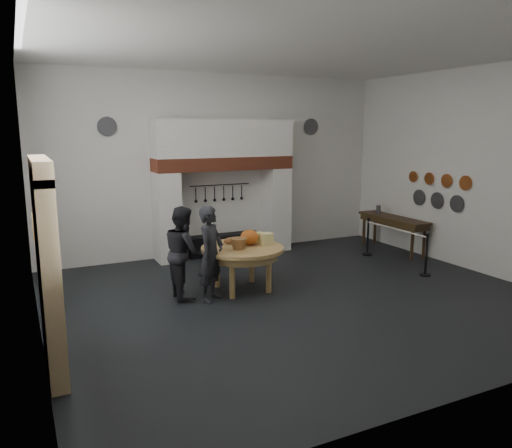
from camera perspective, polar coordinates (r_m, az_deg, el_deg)
name	(u,v)px	position (r m, az deg, el deg)	size (l,w,h in m)	color
floor	(298,297)	(9.63, 4.79, -8.31)	(9.00, 8.00, 0.02)	black
ceiling	(302,50)	(9.20, 5.26, 19.21)	(9.00, 8.00, 0.02)	silver
wall_back	(219,165)	(12.73, -4.30, 6.75)	(9.00, 0.02, 4.50)	silver
wall_front	(484,212)	(6.09, 24.64, 1.29)	(9.00, 0.02, 4.50)	silver
wall_left	(29,193)	(7.86, -24.48, 3.25)	(0.02, 8.00, 4.50)	silver
wall_right	(475,170)	(12.08, 23.77, 5.64)	(0.02, 8.00, 4.50)	silver
chimney_pier_left	(167,217)	(12.08, -10.13, 0.77)	(0.55, 0.70, 2.15)	silver
chimney_pier_right	(276,209)	(13.17, 2.31, 1.76)	(0.55, 0.70, 2.15)	silver
hearth_brick_band	(224,163)	(12.40, -3.71, 6.93)	(3.50, 0.72, 0.32)	#9E442B
chimney_hood	(223,138)	(12.38, -3.74, 9.75)	(3.50, 0.70, 0.90)	silver
iron_range	(224,244)	(12.78, -3.71, -2.31)	(1.90, 0.45, 0.50)	black
utensil_rail	(220,185)	(12.70, -4.14, 4.48)	(0.02, 0.02, 1.60)	black
door_recess	(41,278)	(7.08, -23.35, -5.70)	(0.04, 1.10, 2.50)	black
door_jamb_near	(52,289)	(6.39, -22.26, -6.88)	(0.22, 0.30, 2.60)	tan
door_jamb_far	(45,261)	(7.74, -22.98, -3.91)	(0.22, 0.30, 2.60)	tan
door_lintel	(40,170)	(6.84, -23.48, 5.70)	(0.22, 1.70, 0.30)	tan
wall_plaque	(35,227)	(8.75, -23.99, -0.34)	(0.05, 0.34, 0.44)	gold
work_table	(242,249)	(9.79, -1.57, -2.83)	(1.63, 1.63, 0.07)	tan
pumpkin	(249,237)	(9.92, -0.76, -1.52)	(0.36, 0.36, 0.31)	orange
cheese_block_big	(266,239)	(9.93, 1.18, -1.72)	(0.22, 0.22, 0.24)	#E1D986
cheese_block_small	(259,237)	(10.18, 0.31, -1.51)	(0.18, 0.18, 0.20)	#EFEB8F
wicker_basket	(238,244)	(9.57, -2.02, -2.27)	(0.32, 0.32, 0.22)	brown
bread_loaf	(231,241)	(10.04, -2.91, -1.90)	(0.31, 0.18, 0.13)	#9B5D37
visitor_near	(211,254)	(9.24, -5.17, -3.40)	(0.65, 0.43, 1.78)	black
visitor_far	(183,252)	(9.48, -8.29, -3.20)	(0.85, 0.66, 1.74)	black
side_table	(393,218)	(13.43, 15.41, 0.67)	(0.55, 2.20, 0.06)	#392914
pewter_jug	(378,209)	(13.86, 13.81, 1.64)	(0.12, 0.12, 0.22)	#49494D
copper_pan_a	(466,183)	(12.20, 22.83, 4.34)	(0.34, 0.34, 0.03)	#C6662D
copper_pan_b	(447,181)	(12.57, 20.96, 4.64)	(0.32, 0.32, 0.03)	#C6662D
copper_pan_c	(429,179)	(12.95, 19.19, 4.92)	(0.30, 0.30, 0.03)	#C6662D
copper_pan_d	(413,177)	(13.35, 17.52, 5.18)	(0.28, 0.28, 0.03)	#C6662D
pewter_plate_left	(457,204)	(12.40, 21.97, 2.16)	(0.40, 0.40, 0.03)	#4C4C51
pewter_plate_mid	(437,200)	(12.80, 20.00, 2.55)	(0.40, 0.40, 0.03)	#4C4C51
pewter_plate_right	(419,197)	(13.22, 18.14, 2.91)	(0.40, 0.40, 0.03)	#4C4C51
pewter_plate_back_left	(107,127)	(11.93, -16.65, 10.63)	(0.44, 0.44, 0.03)	#4C4C51
pewter_plate_back_right	(311,127)	(13.89, 6.31, 10.98)	(0.44, 0.44, 0.03)	#4C4C51
barrier_post_near	(426,255)	(11.44, 18.89, -3.43)	(0.05, 0.05, 0.90)	black
barrier_post_far	(368,238)	(12.89, 12.66, -1.53)	(0.05, 0.05, 0.90)	black
barrier_rope	(396,229)	(12.06, 15.68, -0.57)	(0.04, 0.04, 2.00)	silver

